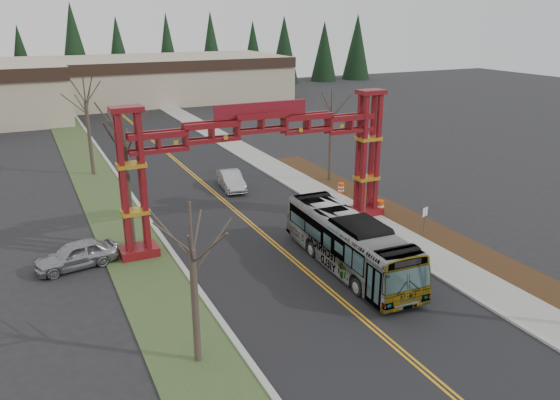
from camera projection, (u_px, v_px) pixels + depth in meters
ground at (457, 399)px, 20.35m from camera, size 200.00×200.00×0.00m
road at (225, 202)px, 41.68m from camera, size 12.00×110.00×0.02m
lane_line_left at (224, 202)px, 41.62m from camera, size 0.12×100.00×0.01m
lane_line_right at (227, 202)px, 41.72m from camera, size 0.12×100.00×0.01m
curb_right at (297, 191)px, 44.18m from camera, size 0.30×110.00×0.15m
sidewalk_right at (312, 188)px, 44.77m from camera, size 2.60×110.00×0.14m
landscape_strip at (469, 250)px, 33.04m from camera, size 2.60×50.00×0.12m
grass_median at (118, 218)px, 38.39m from camera, size 4.00×110.00×0.08m
curb_left at (145, 213)px, 39.14m from camera, size 0.30×110.00×0.15m
gateway_arch at (261, 144)px, 33.78m from camera, size 18.20×1.60×8.90m
retail_building_east at (167, 78)px, 91.54m from camera, size 38.00×20.30×7.00m
conifer_treeline at (95, 57)px, 96.87m from camera, size 116.10×5.60×13.00m
transit_bus at (349, 243)px, 30.38m from camera, size 3.04×11.32×3.13m
silver_sedan at (231, 180)px, 44.64m from camera, size 2.12×4.70×1.50m
parked_car_near_a at (76, 255)px, 30.75m from camera, size 4.78×2.56×1.55m
bare_tree_median_near at (192, 250)px, 20.98m from camera, size 2.96×2.96×6.99m
bare_tree_median_mid at (124, 144)px, 31.83m from camera, size 3.31×3.31×8.69m
bare_tree_median_far at (86, 103)px, 46.79m from camera, size 3.19×3.19×8.58m
bare_tree_right_far at (331, 113)px, 45.03m from camera, size 2.92×2.92×7.88m
street_sign at (425, 216)px, 34.44m from camera, size 0.47×0.18×2.12m
barrel_south at (380, 208)px, 38.90m from camera, size 0.59×0.59×1.09m
barrel_mid at (372, 202)px, 40.11m from camera, size 0.56×0.56×1.04m
barrel_north at (341, 188)px, 43.54m from camera, size 0.49×0.49×0.91m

